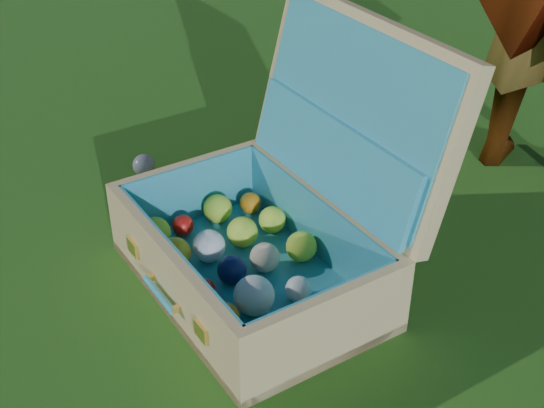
# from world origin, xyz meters

# --- Properties ---
(ground) EXTENTS (60.00, 60.00, 0.00)m
(ground) POSITION_xyz_m (0.00, 0.00, 0.00)
(ground) COLOR #215114
(ground) RESTS_ON ground
(stray_ball) EXTENTS (0.07, 0.07, 0.07)m
(stray_ball) POSITION_xyz_m (-0.48, 0.09, 0.03)
(stray_ball) COLOR teal
(stray_ball) RESTS_ON ground
(suitcase) EXTENTS (0.83, 0.78, 0.63)m
(suitcase) POSITION_xyz_m (0.15, -0.04, 0.18)
(suitcase) COLOR #D8B774
(suitcase) RESTS_ON ground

